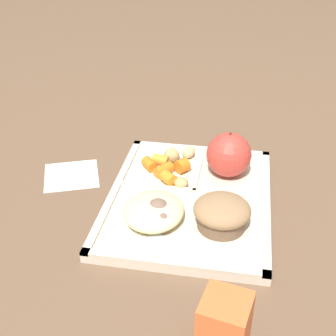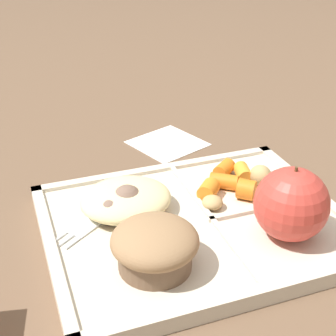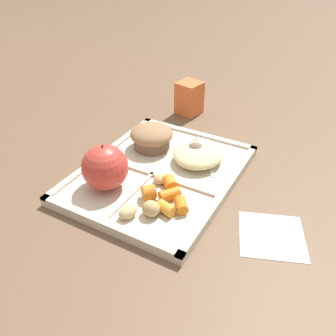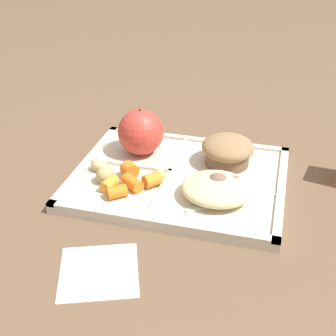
% 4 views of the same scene
% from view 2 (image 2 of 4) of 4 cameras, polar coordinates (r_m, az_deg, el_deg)
% --- Properties ---
extents(ground, '(6.00, 6.00, 0.00)m').
position_cam_2_polar(ground, '(0.62, 3.17, -7.26)').
color(ground, brown).
extents(lunch_tray, '(0.36, 0.29, 0.02)m').
position_cam_2_polar(lunch_tray, '(0.61, 3.23, -6.65)').
color(lunch_tray, beige).
rests_on(lunch_tray, ground).
extents(green_apple, '(0.09, 0.09, 0.09)m').
position_cam_2_polar(green_apple, '(0.58, 14.09, -4.08)').
color(green_apple, '#C63D33').
rests_on(green_apple, lunch_tray).
extents(bran_muffin, '(0.09, 0.09, 0.05)m').
position_cam_2_polar(bran_muffin, '(0.52, -1.53, -9.02)').
color(bran_muffin, brown).
rests_on(bran_muffin, lunch_tray).
extents(carrot_slice_large, '(0.04, 0.04, 0.02)m').
position_cam_2_polar(carrot_slice_large, '(0.65, 4.71, -2.56)').
color(carrot_slice_large, orange).
rests_on(carrot_slice_large, lunch_tray).
extents(carrot_slice_small, '(0.03, 0.04, 0.02)m').
position_cam_2_polar(carrot_slice_small, '(0.70, 8.68, -0.56)').
color(carrot_slice_small, orange).
rests_on(carrot_slice_small, lunch_tray).
extents(carrot_slice_edge, '(0.04, 0.04, 0.02)m').
position_cam_2_polar(carrot_slice_edge, '(0.70, 6.53, -0.13)').
color(carrot_slice_edge, orange).
rests_on(carrot_slice_edge, lunch_tray).
extents(carrot_slice_tilted, '(0.04, 0.04, 0.02)m').
position_cam_2_polar(carrot_slice_tilted, '(0.67, 6.48, -1.56)').
color(carrot_slice_tilted, orange).
rests_on(carrot_slice_tilted, lunch_tray).
extents(carrot_slice_back, '(0.03, 0.03, 0.03)m').
position_cam_2_polar(carrot_slice_back, '(0.65, 9.07, -2.48)').
color(carrot_slice_back, orange).
rests_on(carrot_slice_back, lunch_tray).
extents(potato_chunk_wedge, '(0.03, 0.03, 0.02)m').
position_cam_2_polar(potato_chunk_wedge, '(0.63, 5.17, -3.99)').
color(potato_chunk_wedge, tan).
rests_on(potato_chunk_wedge, lunch_tray).
extents(potato_chunk_corner, '(0.04, 0.03, 0.02)m').
position_cam_2_polar(potato_chunk_corner, '(0.68, 13.66, -1.97)').
color(potato_chunk_corner, tan).
rests_on(potato_chunk_corner, lunch_tray).
extents(potato_chunk_browned, '(0.03, 0.03, 0.03)m').
position_cam_2_polar(potato_chunk_browned, '(0.69, 10.68, -0.83)').
color(potato_chunk_browned, tan).
rests_on(potato_chunk_browned, lunch_tray).
extents(egg_noodle_pile, '(0.11, 0.10, 0.03)m').
position_cam_2_polar(egg_noodle_pile, '(0.62, -4.90, -3.63)').
color(egg_noodle_pile, beige).
rests_on(egg_noodle_pile, lunch_tray).
extents(meatball_center, '(0.03, 0.03, 0.03)m').
position_cam_2_polar(meatball_center, '(0.60, -6.67, -5.09)').
color(meatball_center, '#755B4C').
rests_on(meatball_center, lunch_tray).
extents(meatball_side, '(0.04, 0.04, 0.04)m').
position_cam_2_polar(meatball_side, '(0.61, -4.73, -3.79)').
color(meatball_side, '#755B4C').
rests_on(meatball_side, lunch_tray).
extents(plastic_fork, '(0.14, 0.11, 0.00)m').
position_cam_2_polar(plastic_fork, '(0.62, -7.97, -5.62)').
color(plastic_fork, silver).
rests_on(plastic_fork, lunch_tray).
extents(paper_napkin, '(0.14, 0.14, 0.00)m').
position_cam_2_polar(paper_napkin, '(0.83, -0.06, 2.91)').
color(paper_napkin, white).
rests_on(paper_napkin, ground).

